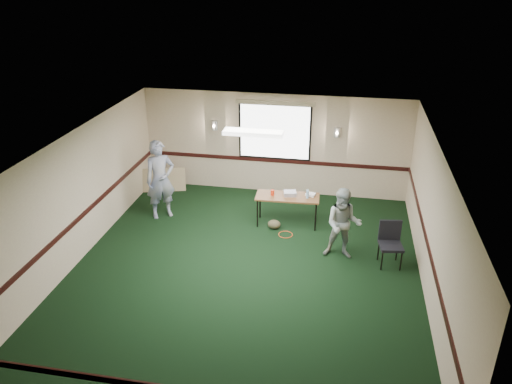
% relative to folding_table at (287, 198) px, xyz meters
% --- Properties ---
extents(ground, '(8.00, 8.00, 0.00)m').
position_rel_folding_table_xyz_m(ground, '(-0.59, -2.19, -0.69)').
color(ground, black).
rests_on(ground, ground).
extents(room_shell, '(8.00, 8.02, 8.00)m').
position_rel_folding_table_xyz_m(room_shell, '(-0.59, -0.06, 0.89)').
color(room_shell, '#C9A891').
rests_on(room_shell, ground).
extents(folding_table, '(1.50, 0.65, 0.74)m').
position_rel_folding_table_xyz_m(folding_table, '(0.00, 0.00, 0.00)').
color(folding_table, '#5A3519').
rests_on(folding_table, ground).
extents(projector, '(0.32, 0.29, 0.10)m').
position_rel_folding_table_xyz_m(projector, '(0.05, 0.05, 0.10)').
color(projector, '#97969E').
rests_on(projector, folding_table).
extents(game_console, '(0.25, 0.22, 0.05)m').
position_rel_folding_table_xyz_m(game_console, '(0.53, 0.13, 0.08)').
color(game_console, white).
rests_on(game_console, folding_table).
extents(red_cup, '(0.09, 0.09, 0.13)m').
position_rel_folding_table_xyz_m(red_cup, '(-0.36, -0.01, 0.12)').
color(red_cup, red).
rests_on(red_cup, folding_table).
extents(water_bottle, '(0.06, 0.06, 0.20)m').
position_rel_folding_table_xyz_m(water_bottle, '(0.46, -0.03, 0.16)').
color(water_bottle, '#84B3D8').
rests_on(water_bottle, folding_table).
extents(duffel_bag, '(0.37, 0.33, 0.22)m').
position_rel_folding_table_xyz_m(duffel_bag, '(-0.27, -0.28, -0.58)').
color(duffel_bag, '#413B25').
rests_on(duffel_bag, ground).
extents(cable_coil, '(0.37, 0.37, 0.02)m').
position_rel_folding_table_xyz_m(cable_coil, '(0.04, -0.54, -0.68)').
color(cable_coil, '#D74F1A').
rests_on(cable_coil, ground).
extents(folded_table, '(1.26, 0.52, 0.64)m').
position_rel_folding_table_xyz_m(folded_table, '(-3.59, 1.27, -0.36)').
color(folded_table, tan).
rests_on(folded_table, ground).
extents(conference_chair, '(0.52, 0.54, 0.94)m').
position_rel_folding_table_xyz_m(conference_chair, '(2.29, -1.29, -0.14)').
color(conference_chair, black).
rests_on(conference_chair, ground).
extents(person_left, '(0.85, 0.79, 1.94)m').
position_rel_folding_table_xyz_m(person_left, '(-3.06, -0.13, 0.29)').
color(person_left, '#445496').
rests_on(person_left, ground).
extents(person_right, '(0.78, 0.61, 1.56)m').
position_rel_folding_table_xyz_m(person_right, '(1.32, -1.23, 0.10)').
color(person_right, '#6F90AE').
rests_on(person_right, ground).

